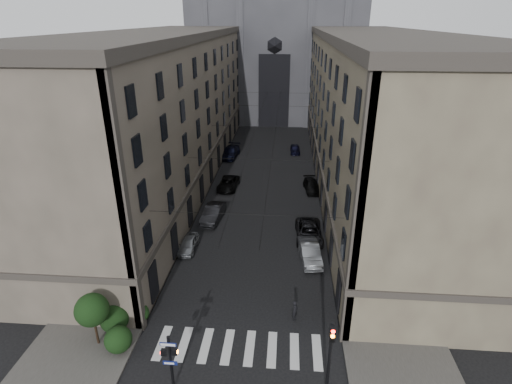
% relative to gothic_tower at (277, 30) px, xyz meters
% --- Properties ---
extents(sidewalk_left, '(7.00, 80.00, 0.15)m').
position_rel_gothic_tower_xyz_m(sidewalk_left, '(-10.50, -38.96, -17.72)').
color(sidewalk_left, '#383533').
rests_on(sidewalk_left, ground).
extents(sidewalk_right, '(7.00, 80.00, 0.15)m').
position_rel_gothic_tower_xyz_m(sidewalk_right, '(10.50, -38.96, -17.72)').
color(sidewalk_right, '#383533').
rests_on(sidewalk_right, ground).
extents(zebra_crossing, '(11.00, 3.20, 0.01)m').
position_rel_gothic_tower_xyz_m(zebra_crossing, '(0.00, -69.96, -17.79)').
color(zebra_crossing, beige).
rests_on(zebra_crossing, ground).
extents(building_left, '(13.60, 60.60, 18.85)m').
position_rel_gothic_tower_xyz_m(building_left, '(-13.44, -38.96, -8.45)').
color(building_left, '#4D473B').
rests_on(building_left, ground).
extents(building_right, '(13.60, 60.60, 18.85)m').
position_rel_gothic_tower_xyz_m(building_right, '(13.44, -38.96, -8.45)').
color(building_right, brown).
rests_on(building_right, ground).
extents(gothic_tower, '(35.00, 23.00, 58.00)m').
position_rel_gothic_tower_xyz_m(gothic_tower, '(0.00, 0.00, 0.00)').
color(gothic_tower, '#2D2D33').
rests_on(gothic_tower, ground).
extents(pedestrian_signal_left, '(1.02, 0.38, 4.00)m').
position_rel_gothic_tower_xyz_m(pedestrian_signal_left, '(-3.51, -73.46, -15.48)').
color(pedestrian_signal_left, black).
rests_on(pedestrian_signal_left, ground).
extents(traffic_light_right, '(0.34, 0.50, 5.20)m').
position_rel_gothic_tower_xyz_m(traffic_light_right, '(5.60, -73.04, -14.51)').
color(traffic_light_right, black).
rests_on(traffic_light_right, ground).
extents(shrub_cluster, '(3.90, 4.40, 3.90)m').
position_rel_gothic_tower_xyz_m(shrub_cluster, '(-8.72, -69.95, -16.00)').
color(shrub_cluster, black).
rests_on(shrub_cluster, sidewalk_left).
extents(tram_wires, '(14.00, 60.00, 0.43)m').
position_rel_gothic_tower_xyz_m(tram_wires, '(0.00, -39.33, -10.55)').
color(tram_wires, black).
rests_on(tram_wires, ground).
extents(car_left_near, '(1.58, 3.82, 1.29)m').
position_rel_gothic_tower_xyz_m(car_left_near, '(-6.20, -58.15, -17.15)').
color(car_left_near, gray).
rests_on(car_left_near, ground).
extents(car_left_midnear, '(2.26, 5.14, 1.64)m').
position_rel_gothic_tower_xyz_m(car_left_midnear, '(-4.94, -51.95, -16.98)').
color(car_left_midnear, black).
rests_on(car_left_midnear, ground).
extents(car_left_midfar, '(2.61, 5.14, 1.39)m').
position_rel_gothic_tower_xyz_m(car_left_midfar, '(-4.55, -43.09, -17.10)').
color(car_left_midfar, black).
rests_on(car_left_midfar, ground).
extents(car_left_far, '(2.92, 5.89, 1.64)m').
position_rel_gothic_tower_xyz_m(car_left_far, '(-6.05, -30.46, -16.98)').
color(car_left_far, black).
rests_on(car_left_far, ground).
extents(car_right_near, '(2.24, 4.96, 1.58)m').
position_rel_gothic_tower_xyz_m(car_right_near, '(5.21, -58.92, -17.01)').
color(car_right_near, gray).
rests_on(car_right_near, ground).
extents(car_right_midnear, '(2.73, 5.66, 1.55)m').
position_rel_gothic_tower_xyz_m(car_right_midnear, '(5.30, -55.20, -17.02)').
color(car_right_midnear, black).
rests_on(car_right_midnear, ground).
extents(car_right_midfar, '(2.45, 4.78, 1.33)m').
position_rel_gothic_tower_xyz_m(car_right_midfar, '(6.20, -42.97, -17.13)').
color(car_right_midfar, black).
rests_on(car_right_midfar, ground).
extents(car_right_far, '(1.65, 3.90, 1.32)m').
position_rel_gothic_tower_xyz_m(car_right_far, '(4.20, -27.55, -17.14)').
color(car_right_far, black).
rests_on(car_right_far, ground).
extents(pedestrian, '(0.60, 0.70, 1.64)m').
position_rel_gothic_tower_xyz_m(pedestrian, '(3.78, -66.96, -16.98)').
color(pedestrian, black).
rests_on(pedestrian, ground).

